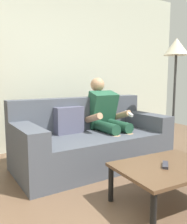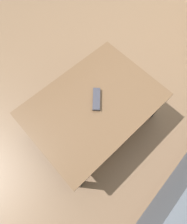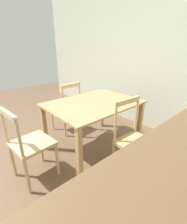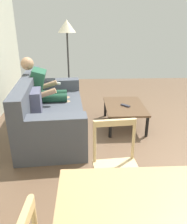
{
  "view_description": "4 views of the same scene",
  "coord_description": "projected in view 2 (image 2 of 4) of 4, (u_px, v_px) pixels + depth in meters",
  "views": [
    {
      "loc": [
        -0.63,
        -1.33,
        1.16
      ],
      "look_at": [
        0.84,
        1.43,
        0.73
      ],
      "focal_mm": 38.16,
      "sensor_mm": 36.0,
      "label": 1
    },
    {
      "loc": [
        1.35,
        0.63,
        1.52
      ],
      "look_at": [
        0.96,
        0.21,
        0.23
      ],
      "focal_mm": 29.59,
      "sensor_mm": 36.0,
      "label": 2
    },
    {
      "loc": [
        -0.46,
        2.26,
        1.51
      ],
      "look_at": [
        -1.93,
        0.62,
        0.6
      ],
      "focal_mm": 25.71,
      "sensor_mm": 36.0,
      "label": 3
    },
    {
      "loc": [
        -2.66,
        0.91,
        1.79
      ],
      "look_at": [
        -0.55,
        0.82,
        0.9
      ],
      "focal_mm": 36.16,
      "sensor_mm": 36.0,
      "label": 4
    }
  ],
  "objects": [
    {
      "name": "ground_plane",
      "position": [
        146.0,
        51.0,
        1.95
      ],
      "size": [
        8.53,
        8.53,
        0.0
      ],
      "primitive_type": "plane",
      "color": "brown"
    },
    {
      "name": "coffee_table",
      "position": [
        94.0,
        106.0,
        1.32
      ],
      "size": [
        0.93,
        0.67,
        0.38
      ],
      "color": "brown",
      "rests_on": "ground_plane"
    },
    {
      "name": "tv_remote",
      "position": [
        96.0,
        99.0,
        1.28
      ],
      "size": [
        0.16,
        0.16,
        0.02
      ],
      "primitive_type": "cube",
      "rotation": [
        0.0,
        0.0,
        2.36
      ],
      "color": "#2D2D38",
      "rests_on": "coffee_table"
    }
  ]
}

